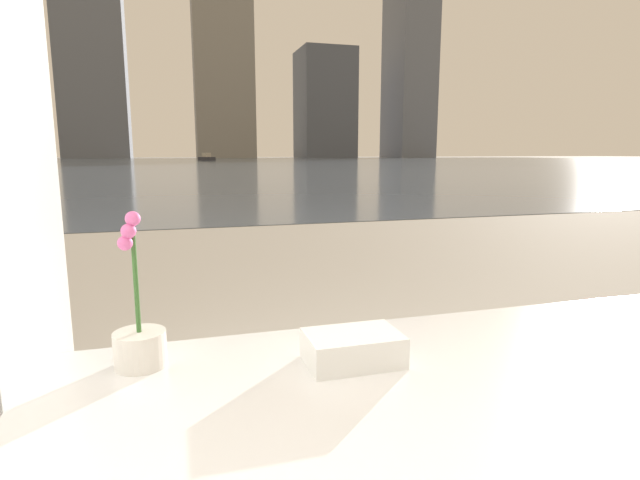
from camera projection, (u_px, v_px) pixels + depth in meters
The scene contains 8 objects.
potted_orchid at pixel (139, 338), 1.26m from camera, with size 0.13×0.13×0.40m.
towel_stack at pixel (353, 348), 1.28m from camera, with size 0.24×0.16×0.08m.
harbor_water at pixel (178, 162), 59.24m from camera, with size 180.00×110.00×0.01m.
harbor_boat_0 at pixel (207, 158), 72.71m from camera, with size 2.42×3.22×1.16m.
skyline_tower_2 at pixel (88, 15), 102.78m from camera, with size 13.43×9.16×58.46m.
skyline_tower_3 at pixel (222, 34), 110.69m from camera, with size 13.16×7.59×54.54m.
skyline_tower_4 at pixel (325, 105), 119.82m from camera, with size 12.42×13.28×25.21m.
skyline_tower_5 at pixel (410, 39), 123.16m from camera, with size 9.23×13.81×57.97m.
Camera 1 is at (-0.68, -0.29, 1.06)m, focal length 28.00 mm.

